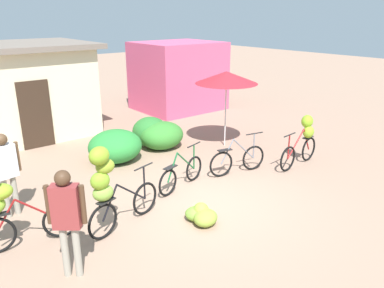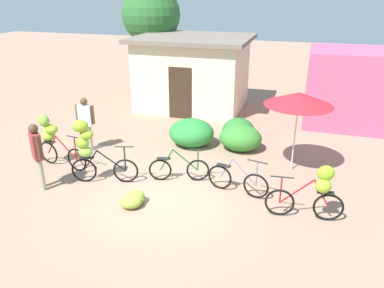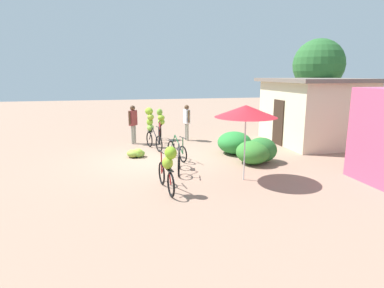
{
  "view_description": "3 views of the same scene",
  "coord_description": "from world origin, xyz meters",
  "px_view_note": "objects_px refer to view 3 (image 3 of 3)",
  "views": [
    {
      "loc": [
        -4.72,
        -5.56,
        3.82
      ],
      "look_at": [
        0.58,
        1.02,
        0.91
      ],
      "focal_mm": 35.66,
      "sensor_mm": 36.0,
      "label": 1
    },
    {
      "loc": [
        3.03,
        -7.56,
        4.77
      ],
      "look_at": [
        0.31,
        1.34,
        0.87
      ],
      "focal_mm": 35.13,
      "sensor_mm": 36.0,
      "label": 2
    },
    {
      "loc": [
        11.65,
        -1.19,
        3.1
      ],
      "look_at": [
        1.04,
        1.19,
        0.76
      ],
      "focal_mm": 30.27,
      "sensor_mm": 36.0,
      "label": 3
    }
  ],
  "objects_px": {
    "bicycle_near_pile": "(151,125)",
    "person_vendor": "(187,119)",
    "bicycle_center_loaded": "(177,150)",
    "banana_pile_on_ground": "(136,153)",
    "bicycle_by_shop": "(179,161)",
    "person_bystander": "(133,120)",
    "market_umbrella": "(246,111)",
    "bicycle_rightmost": "(168,166)",
    "building_low": "(313,111)",
    "bicycle_leftmost": "(161,123)",
    "tree_behind_building": "(319,65)"
  },
  "relations": [
    {
      "from": "bicycle_near_pile",
      "to": "bicycle_rightmost",
      "type": "height_order",
      "value": "bicycle_near_pile"
    },
    {
      "from": "tree_behind_building",
      "to": "person_vendor",
      "type": "xyz_separation_m",
      "value": [
        0.77,
        -7.3,
        -2.53
      ]
    },
    {
      "from": "bicycle_by_shop",
      "to": "bicycle_rightmost",
      "type": "distance_m",
      "value": 1.95
    },
    {
      "from": "bicycle_rightmost",
      "to": "bicycle_by_shop",
      "type": "bearing_deg",
      "value": 160.84
    },
    {
      "from": "bicycle_near_pile",
      "to": "bicycle_rightmost",
      "type": "bearing_deg",
      "value": -1.15
    },
    {
      "from": "bicycle_near_pile",
      "to": "banana_pile_on_ground",
      "type": "distance_m",
      "value": 1.89
    },
    {
      "from": "building_low",
      "to": "tree_behind_building",
      "type": "distance_m",
      "value": 3.75
    },
    {
      "from": "tree_behind_building",
      "to": "person_bystander",
      "type": "relative_size",
      "value": 2.84
    },
    {
      "from": "market_umbrella",
      "to": "bicycle_by_shop",
      "type": "distance_m",
      "value": 2.73
    },
    {
      "from": "banana_pile_on_ground",
      "to": "bicycle_near_pile",
      "type": "bearing_deg",
      "value": 154.47
    },
    {
      "from": "tree_behind_building",
      "to": "bicycle_center_loaded",
      "type": "height_order",
      "value": "tree_behind_building"
    },
    {
      "from": "bicycle_near_pile",
      "to": "bicycle_center_loaded",
      "type": "distance_m",
      "value": 2.37
    },
    {
      "from": "bicycle_rightmost",
      "to": "person_vendor",
      "type": "bearing_deg",
      "value": 164.19
    },
    {
      "from": "tree_behind_building",
      "to": "person_vendor",
      "type": "bearing_deg",
      "value": -83.95
    },
    {
      "from": "bicycle_leftmost",
      "to": "bicycle_rightmost",
      "type": "relative_size",
      "value": 1.02
    },
    {
      "from": "bicycle_center_loaded",
      "to": "person_bystander",
      "type": "distance_m",
      "value": 3.57
    },
    {
      "from": "bicycle_rightmost",
      "to": "building_low",
      "type": "bearing_deg",
      "value": 124.01
    },
    {
      "from": "tree_behind_building",
      "to": "bicycle_leftmost",
      "type": "distance_m",
      "value": 8.95
    },
    {
      "from": "bicycle_leftmost",
      "to": "person_bystander",
      "type": "height_order",
      "value": "person_bystander"
    },
    {
      "from": "tree_behind_building",
      "to": "bicycle_leftmost",
      "type": "height_order",
      "value": "tree_behind_building"
    },
    {
      "from": "bicycle_by_shop",
      "to": "person_bystander",
      "type": "height_order",
      "value": "person_bystander"
    },
    {
      "from": "bicycle_by_shop",
      "to": "person_vendor",
      "type": "bearing_deg",
      "value": 165.43
    },
    {
      "from": "bicycle_near_pile",
      "to": "person_vendor",
      "type": "relative_size",
      "value": 1.01
    },
    {
      "from": "bicycle_center_loaded",
      "to": "banana_pile_on_ground",
      "type": "relative_size",
      "value": 1.79
    },
    {
      "from": "bicycle_center_loaded",
      "to": "person_vendor",
      "type": "relative_size",
      "value": 0.91
    },
    {
      "from": "building_low",
      "to": "person_bystander",
      "type": "relative_size",
      "value": 2.68
    },
    {
      "from": "bicycle_by_shop",
      "to": "bicycle_near_pile",
      "type": "bearing_deg",
      "value": -172.19
    },
    {
      "from": "person_vendor",
      "to": "person_bystander",
      "type": "height_order",
      "value": "person_bystander"
    },
    {
      "from": "banana_pile_on_ground",
      "to": "bicycle_rightmost",
      "type": "bearing_deg",
      "value": 8.75
    },
    {
      "from": "bicycle_center_loaded",
      "to": "bicycle_rightmost",
      "type": "bearing_deg",
      "value": -13.86
    },
    {
      "from": "bicycle_center_loaded",
      "to": "tree_behind_building",
      "type": "bearing_deg",
      "value": 116.39
    },
    {
      "from": "bicycle_leftmost",
      "to": "person_bystander",
      "type": "relative_size",
      "value": 0.99
    },
    {
      "from": "market_umbrella",
      "to": "bicycle_near_pile",
      "type": "height_order",
      "value": "market_umbrella"
    },
    {
      "from": "tree_behind_building",
      "to": "bicycle_rightmost",
      "type": "xyz_separation_m",
      "value": [
        7.57,
        -9.23,
        -2.84
      ]
    },
    {
      "from": "bicycle_by_shop",
      "to": "person_bystander",
      "type": "relative_size",
      "value": 0.91
    },
    {
      "from": "market_umbrella",
      "to": "bicycle_rightmost",
      "type": "bearing_deg",
      "value": -76.18
    },
    {
      "from": "market_umbrella",
      "to": "bicycle_rightmost",
      "type": "distance_m",
      "value": 2.78
    },
    {
      "from": "building_low",
      "to": "bicycle_rightmost",
      "type": "xyz_separation_m",
      "value": [
        5.02,
        -7.44,
        -0.74
      ]
    },
    {
      "from": "bicycle_by_shop",
      "to": "person_bystander",
      "type": "distance_m",
      "value": 4.99
    },
    {
      "from": "market_umbrella",
      "to": "person_bystander",
      "type": "xyz_separation_m",
      "value": [
        -6.01,
        -2.97,
        -0.99
      ]
    },
    {
      "from": "bicycle_rightmost",
      "to": "banana_pile_on_ground",
      "type": "distance_m",
      "value": 4.12
    },
    {
      "from": "bicycle_near_pile",
      "to": "bicycle_rightmost",
      "type": "xyz_separation_m",
      "value": [
        5.56,
        -0.11,
        -0.24
      ]
    },
    {
      "from": "person_vendor",
      "to": "banana_pile_on_ground",
      "type": "bearing_deg",
      "value": -42.66
    },
    {
      "from": "bicycle_by_shop",
      "to": "building_low",
      "type": "bearing_deg",
      "value": 115.27
    },
    {
      "from": "building_low",
      "to": "bicycle_near_pile",
      "type": "xyz_separation_m",
      "value": [
        -0.54,
        -7.33,
        -0.5
      ]
    },
    {
      "from": "market_umbrella",
      "to": "bicycle_near_pile",
      "type": "xyz_separation_m",
      "value": [
        -4.98,
        -2.26,
        -1.08
      ]
    },
    {
      "from": "banana_pile_on_ground",
      "to": "bicycle_leftmost",
      "type": "bearing_deg",
      "value": 156.72
    },
    {
      "from": "building_low",
      "to": "bicycle_rightmost",
      "type": "relative_size",
      "value": 2.76
    },
    {
      "from": "person_vendor",
      "to": "building_low",
      "type": "bearing_deg",
      "value": 72.18
    },
    {
      "from": "bicycle_leftmost",
      "to": "bicycle_by_shop",
      "type": "xyz_separation_m",
      "value": [
        5.33,
        -0.09,
        -0.5
      ]
    }
  ]
}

